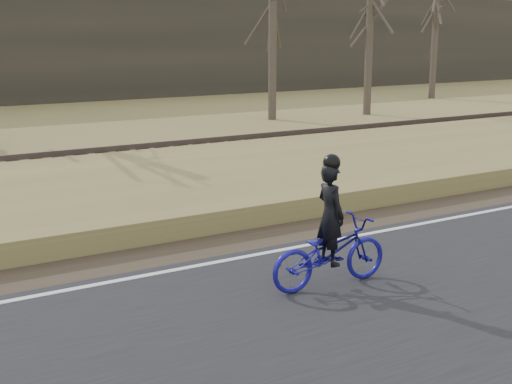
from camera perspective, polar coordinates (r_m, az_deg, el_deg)
ground at (r=13.77m, az=10.08°, el=-3.66°), size 120.00×120.00×0.00m
road at (r=12.09m, az=17.91°, el=-6.31°), size 120.00×6.00×0.06m
edge_line at (r=13.89m, az=9.55°, el=-3.20°), size 120.00×0.12×0.01m
shoulder at (r=14.64m, az=7.00°, el=-2.46°), size 120.00×1.60×0.04m
embankment at (r=16.98m, az=0.79°, el=0.48°), size 120.00×5.00×0.44m
ballast at (r=20.24m, az=-4.91°, el=2.48°), size 120.00×3.00×0.45m
railroad at (r=20.19m, az=-4.92°, el=3.33°), size 120.00×2.40×0.29m
treeline_backdrop at (r=40.84m, az=-19.07°, el=11.02°), size 120.00×4.00×6.00m
cyclist at (r=10.81m, az=5.92°, el=-4.24°), size 2.02×0.77×2.04m
bare_tree_center at (r=31.10m, az=1.35°, el=14.74°), size 0.36×0.36×9.71m
bare_tree_right at (r=33.36m, az=9.07°, el=12.57°), size 0.36×0.36×7.51m
bare_tree_far_right at (r=42.06m, az=14.16°, el=12.71°), size 0.36×0.36×7.98m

